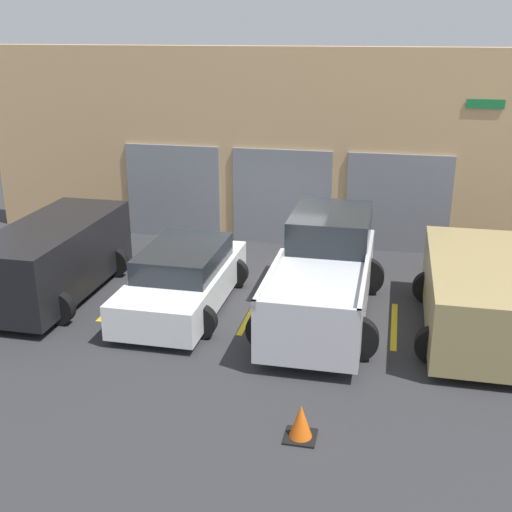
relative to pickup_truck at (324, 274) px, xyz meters
The scene contains 10 objects.
ground_plane 2.27m from the pickup_truck, 135.71° to the left, with size 28.00×28.00×0.00m, color #2D2D30.
shophouse_building 5.25m from the pickup_truck, 107.49° to the left, with size 17.52×0.68×5.25m.
pickup_truck is the anchor object (origin of this frame).
sedan_white 3.00m from the pickup_truck, behind, with size 2.22×4.29×1.34m.
sedan_side 5.96m from the pickup_truck, behind, with size 2.24×4.41×1.67m.
van_right 2.99m from the pickup_truck, ahead, with size 2.28×4.44×1.49m.
parking_stripe_left 4.57m from the pickup_truck, behind, with size 0.12×2.20×0.01m, color gold.
parking_stripe_centre 1.76m from the pickup_truck, 169.18° to the right, with size 0.12×2.20×0.01m, color gold.
parking_stripe_right 1.76m from the pickup_truck, 10.82° to the right, with size 0.12×2.20×0.01m, color gold.
traffic_cone 4.46m from the pickup_truck, 87.51° to the right, with size 0.47×0.47×0.55m.
Camera 1 is at (2.75, -13.82, 5.72)m, focal length 45.00 mm.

